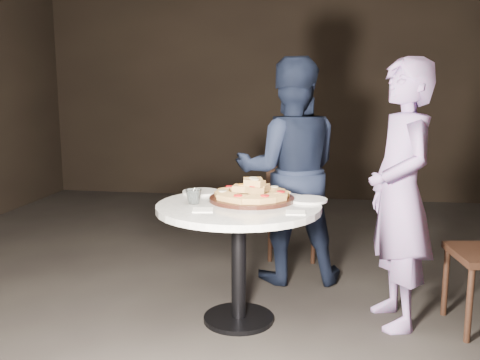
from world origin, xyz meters
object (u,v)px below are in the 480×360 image
object	(u,v)px
table	(239,226)
water_glass	(194,197)
diner_navy	(289,171)
focaccia_pile	(252,191)
diner_teal	(400,195)
chair_far	(293,200)
serving_board	(252,199)

from	to	relation	value
table	water_glass	xyz separation A→B (m)	(-0.25, -0.04, 0.17)
diner_navy	focaccia_pile	bearing A→B (deg)	66.05
diner_navy	table	bearing A→B (deg)	63.69
water_glass	diner_teal	size ratio (longest dim) A/B	0.06
focaccia_pile	chair_far	world-z (taller)	chair_far
diner_teal	serving_board	bearing A→B (deg)	-101.60
diner_navy	diner_teal	world-z (taller)	diner_navy
table	focaccia_pile	size ratio (longest dim) A/B	2.75
focaccia_pile	diner_navy	xyz separation A→B (m)	(0.17, 0.65, 0.02)
serving_board	diner_navy	xyz separation A→B (m)	(0.17, 0.65, 0.07)
table	serving_board	world-z (taller)	serving_board
water_glass	diner_navy	world-z (taller)	diner_navy
chair_far	diner_navy	xyz separation A→B (m)	(-0.00, -0.43, 0.29)
focaccia_pile	diner_teal	distance (m)	0.84
focaccia_pile	diner_navy	bearing A→B (deg)	75.07
table	diner_navy	distance (m)	0.82
serving_board	chair_far	xyz separation A→B (m)	(0.17, 1.08, -0.23)
chair_far	focaccia_pile	bearing A→B (deg)	80.49
diner_navy	diner_teal	bearing A→B (deg)	127.53
serving_board	water_glass	world-z (taller)	water_glass
focaccia_pile	water_glass	xyz separation A→B (m)	(-0.31, -0.14, -0.01)
water_glass	serving_board	bearing A→B (deg)	24.23
chair_far	diner_teal	distance (m)	1.28
table	chair_far	size ratio (longest dim) A/B	1.46
water_glass	chair_far	size ratio (longest dim) A/B	0.11
diner_navy	diner_teal	distance (m)	0.91
table	diner_teal	bearing A→B (deg)	8.06
diner_navy	chair_far	bearing A→B (deg)	-99.10
table	serving_board	bearing A→B (deg)	60.17
diner_teal	water_glass	bearing A→B (deg)	-95.06
focaccia_pile	diner_navy	size ratio (longest dim) A/B	0.29
chair_far	water_glass	bearing A→B (deg)	67.89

